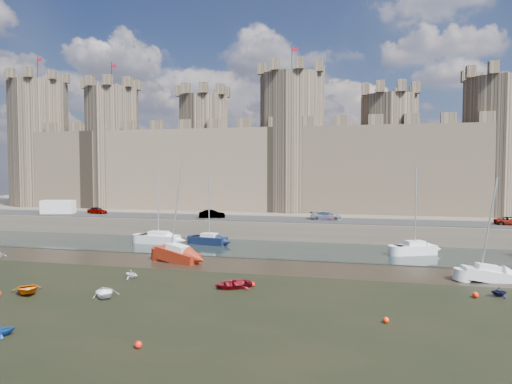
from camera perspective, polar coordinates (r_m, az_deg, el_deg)
ground at (r=34.13m, az=-12.22°, el=-13.74°), size 160.00×160.00×0.00m
seaweed_patch at (r=29.12m, az=-17.56°, el=-16.78°), size 70.00×34.00×0.01m
water_channel at (r=56.15m, az=-1.48°, el=-7.00°), size 160.00×12.00×0.08m
quay at (r=90.96m, az=4.37°, el=-2.40°), size 160.00×60.00×2.50m
road at (r=65.42m, az=0.77°, el=-3.36°), size 160.00×7.00×0.10m
castle at (r=78.87m, az=2.56°, el=4.36°), size 108.50×11.00×29.00m
car_0 at (r=76.51m, az=-19.23°, el=-2.20°), size 3.64×2.15×1.16m
car_1 at (r=66.33m, az=-5.51°, el=-2.78°), size 4.02×2.41×1.25m
car_2 at (r=64.62m, az=8.75°, el=-2.95°), size 4.40×1.91×1.26m
car_3 at (r=66.39m, az=29.26°, el=-3.23°), size 3.86×1.80×1.07m
van at (r=79.04m, az=-23.49°, el=-1.75°), size 5.33×3.07×2.19m
sailboat_0 at (r=60.42m, az=-12.08°, el=-5.65°), size 5.42×2.37×9.93m
sailboat_1 at (r=58.72m, az=-5.87°, el=-5.89°), size 4.74×2.55×9.01m
sailboat_2 at (r=54.63m, az=19.25°, el=-6.65°), size 4.89×3.49×9.84m
sailboat_4 at (r=48.71m, az=-9.77°, el=-7.66°), size 5.22×3.27×11.39m
sailboat_5 at (r=44.88m, az=26.99°, el=-9.06°), size 4.38×2.19×9.06m
dinghy_0 at (r=40.41m, az=-26.69°, el=-10.88°), size 3.72×3.77×0.64m
dinghy_1 at (r=31.42m, az=-29.20°, el=-14.80°), size 1.93×1.87×0.78m
dinghy_2 at (r=37.59m, az=-18.40°, el=-11.81°), size 3.26×3.40×0.57m
dinghy_3 at (r=42.61m, az=-15.31°, el=-9.89°), size 1.70×1.57×0.74m
dinghy_4 at (r=37.90m, az=-2.89°, el=-11.47°), size 3.81×3.55×0.64m
dinghy_7 at (r=40.00m, az=28.13°, el=-10.99°), size 1.77×1.67×0.73m
buoy_1 at (r=38.40m, az=-0.43°, el=-11.45°), size 0.42×0.42×0.42m
buoy_2 at (r=26.87m, az=-14.50°, el=-17.99°), size 0.41×0.41×0.41m
buoy_3 at (r=38.94m, az=25.74°, el=-11.51°), size 0.47×0.47×0.47m
buoy_5 at (r=31.02m, az=15.94°, el=-15.14°), size 0.39×0.39×0.39m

